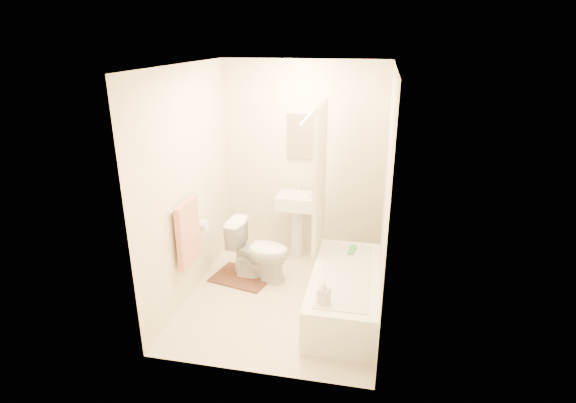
% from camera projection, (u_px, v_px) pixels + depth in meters
% --- Properties ---
extents(floor, '(2.40, 2.40, 0.00)m').
position_uv_depth(floor, '(283.00, 296.00, 4.86)').
color(floor, beige).
rests_on(floor, ground).
extents(ceiling, '(2.40, 2.40, 0.00)m').
position_uv_depth(ceiling, '(282.00, 65.00, 4.03)').
color(ceiling, white).
rests_on(ceiling, ground).
extents(wall_back, '(2.00, 0.02, 2.40)m').
position_uv_depth(wall_back, '(303.00, 160.00, 5.55)').
color(wall_back, beige).
rests_on(wall_back, ground).
extents(wall_left, '(0.02, 2.40, 2.40)m').
position_uv_depth(wall_left, '(188.00, 185.00, 4.63)').
color(wall_left, beige).
rests_on(wall_left, ground).
extents(wall_right, '(0.02, 2.40, 2.40)m').
position_uv_depth(wall_right, '(386.00, 198.00, 4.26)').
color(wall_right, beige).
rests_on(wall_right, ground).
extents(mirror, '(0.40, 0.03, 0.55)m').
position_uv_depth(mirror, '(303.00, 137.00, 5.42)').
color(mirror, white).
rests_on(mirror, wall_back).
extents(curtain_rod, '(0.03, 1.70, 0.03)m').
position_uv_depth(curtain_rod, '(316.00, 109.00, 4.20)').
color(curtain_rod, silver).
rests_on(curtain_rod, wall_back).
extents(shower_curtain, '(0.04, 0.80, 1.55)m').
position_uv_depth(shower_curtain, '(320.00, 176.00, 4.84)').
color(shower_curtain, silver).
rests_on(shower_curtain, curtain_rod).
extents(towel_bar, '(0.02, 0.60, 0.02)m').
position_uv_depth(towel_bar, '(183.00, 203.00, 4.43)').
color(towel_bar, silver).
rests_on(towel_bar, wall_left).
extents(towel, '(0.06, 0.45, 0.66)m').
position_uv_depth(towel, '(188.00, 232.00, 4.54)').
color(towel, '#CC7266').
rests_on(towel, towel_bar).
extents(toilet_paper, '(0.11, 0.12, 0.12)m').
position_uv_depth(toilet_paper, '(202.00, 225.00, 4.90)').
color(toilet_paper, white).
rests_on(toilet_paper, wall_left).
extents(toilet, '(0.74, 0.46, 0.69)m').
position_uv_depth(toilet, '(259.00, 251.00, 5.10)').
color(toilet, white).
rests_on(toilet, floor).
extents(sink, '(0.48, 0.40, 0.91)m').
position_uv_depth(sink, '(297.00, 223.00, 5.58)').
color(sink, silver).
rests_on(sink, floor).
extents(bathtub, '(0.66, 1.52, 0.43)m').
position_uv_depth(bathtub, '(345.00, 293.00, 4.53)').
color(bathtub, white).
rests_on(bathtub, floor).
extents(bath_mat, '(0.74, 0.62, 0.02)m').
position_uv_depth(bath_mat, '(242.00, 277.00, 5.22)').
color(bath_mat, '#56241E').
rests_on(bath_mat, floor).
extents(soap_bottle, '(0.12, 0.12, 0.21)m').
position_uv_depth(soap_bottle, '(324.00, 293.00, 3.94)').
color(soap_bottle, silver).
rests_on(soap_bottle, bathtub).
extents(scrub_brush, '(0.09, 0.21, 0.04)m').
position_uv_depth(scrub_brush, '(352.00, 250.00, 4.90)').
color(scrub_brush, green).
rests_on(scrub_brush, bathtub).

